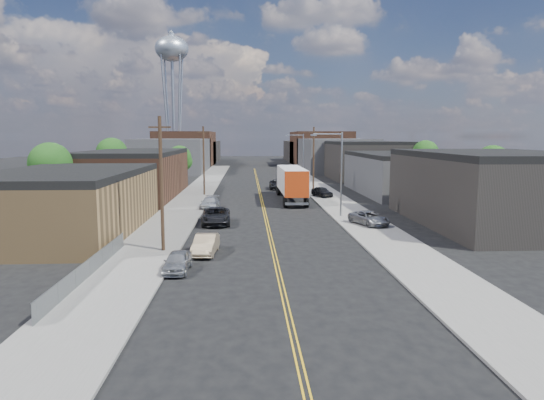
{
  "coord_description": "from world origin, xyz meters",
  "views": [
    {
      "loc": [
        -1.94,
        -25.57,
        8.52
      ],
      "look_at": [
        0.42,
        20.35,
        2.5
      ],
      "focal_mm": 32.0,
      "sensor_mm": 36.0,
      "label": 1
    }
  ],
  "objects": [
    {
      "name": "tree_right_far",
      "position": [
        30.06,
        60.0,
        5.18
      ],
      "size": [
        4.85,
        4.76,
        7.91
      ],
      "color": "black",
      "rests_on": "ground"
    },
    {
      "name": "tree_right_near",
      "position": [
        30.06,
        36.0,
        4.87
      ],
      "size": [
        4.6,
        4.48,
        7.44
      ],
      "color": "black",
      "rests_on": "ground"
    },
    {
      "name": "car_left_d",
      "position": [
        -6.4,
        31.79,
        0.69
      ],
      "size": [
        2.27,
        4.89,
        1.38
      ],
      "primitive_type": "imported",
      "rotation": [
        0.0,
        0.0,
        -0.07
      ],
      "color": "#B9BDBE",
      "rests_on": "ground"
    },
    {
      "name": "streetlight_near",
      "position": [
        7.6,
        25.0,
        5.33
      ],
      "size": [
        3.39,
        0.25,
        9.0
      ],
      "color": "gray",
      "rests_on": "ground"
    },
    {
      "name": "industrial_right_a",
      "position": [
        21.99,
        20.0,
        3.55
      ],
      "size": [
        14.0,
        22.0,
        7.1
      ],
      "color": "black",
      "rests_on": "ground"
    },
    {
      "name": "car_left_b",
      "position": [
        -5.0,
        9.24,
        0.72
      ],
      "size": [
        1.85,
        4.46,
        1.43
      ],
      "primitive_type": "imported",
      "rotation": [
        0.0,
        0.0,
        -0.08
      ],
      "color": "#907C5E",
      "rests_on": "ground"
    },
    {
      "name": "warehouse_tan",
      "position": [
        -18.0,
        18.0,
        2.8
      ],
      "size": [
        12.0,
        22.0,
        5.6
      ],
      "color": "olive",
      "rests_on": "ground"
    },
    {
      "name": "industrial_right_c",
      "position": [
        22.0,
        72.0,
        3.8
      ],
      "size": [
        14.0,
        22.0,
        7.6
      ],
      "color": "black",
      "rests_on": "ground"
    },
    {
      "name": "car_right_lot_a",
      "position": [
        9.69,
        19.57,
        0.8
      ],
      "size": [
        3.68,
        5.15,
        1.3
      ],
      "primitive_type": "imported",
      "rotation": [
        0.0,
        0.0,
        0.36
      ],
      "color": "gray",
      "rests_on": "sidewalk_right"
    },
    {
      "name": "centerline",
      "position": [
        0.0,
        45.0,
        0.01
      ],
      "size": [
        0.32,
        120.0,
        0.01
      ],
      "primitive_type": "cube",
      "color": "gold",
      "rests_on": "ground"
    },
    {
      "name": "ground",
      "position": [
        0.0,
        60.0,
        0.0
      ],
      "size": [
        260.0,
        260.0,
        0.0
      ],
      "primitive_type": "plane",
      "color": "black",
      "rests_on": "ground"
    },
    {
      "name": "water_tower",
      "position": [
        -22.0,
        110.0,
        30.65
      ],
      "size": [
        9.0,
        9.0,
        36.9
      ],
      "color": "gray",
      "rests_on": "ground"
    },
    {
      "name": "skyline_right_b",
      "position": [
        20.0,
        120.0,
        5.0
      ],
      "size": [
        16.0,
        26.0,
        10.0
      ],
      "primitive_type": "cube",
      "color": "#46291C",
      "rests_on": "ground"
    },
    {
      "name": "car_ahead_truck",
      "position": [
        3.02,
        53.06,
        0.79
      ],
      "size": [
        2.75,
        5.74,
        1.58
      ],
      "primitive_type": "imported",
      "rotation": [
        0.0,
        0.0,
        -0.02
      ],
      "color": "black",
      "rests_on": "ground"
    },
    {
      "name": "car_left_a",
      "position": [
        -6.4,
        4.64,
        0.66
      ],
      "size": [
        1.69,
        3.9,
        1.31
      ],
      "primitive_type": "imported",
      "rotation": [
        0.0,
        0.0,
        -0.04
      ],
      "color": "#979A9C",
      "rests_on": "ground"
    },
    {
      "name": "sidewalk_left",
      "position": [
        -9.5,
        45.0,
        0.07
      ],
      "size": [
        5.0,
        140.0,
        0.15
      ],
      "primitive_type": "cube",
      "color": "slate",
      "rests_on": "ground"
    },
    {
      "name": "skyline_left_c",
      "position": [
        -20.0,
        140.0,
        3.5
      ],
      "size": [
        16.0,
        40.0,
        7.0
      ],
      "primitive_type": "cube",
      "color": "black",
      "rests_on": "ground"
    },
    {
      "name": "skyline_left_b",
      "position": [
        -20.0,
        120.0,
        5.0
      ],
      "size": [
        16.0,
        26.0,
        10.0
      ],
      "primitive_type": "cube",
      "color": "#46291C",
      "rests_on": "ground"
    },
    {
      "name": "car_right_lot_c",
      "position": [
        8.54,
        41.57,
        0.85
      ],
      "size": [
        2.99,
        4.44,
        1.4
      ],
      "primitive_type": "imported",
      "rotation": [
        0.0,
        0.0,
        0.36
      ],
      "color": "black",
      "rests_on": "sidewalk_right"
    },
    {
      "name": "skyline_right_c",
      "position": [
        20.0,
        140.0,
        3.5
      ],
      "size": [
        16.0,
        40.0,
        7.0
      ],
      "primitive_type": "cube",
      "color": "black",
      "rests_on": "ground"
    },
    {
      "name": "skyline_left_a",
      "position": [
        -20.0,
        95.0,
        4.0
      ],
      "size": [
        16.0,
        30.0,
        8.0
      ],
      "primitive_type": "cube",
      "color": "#333235",
      "rests_on": "ground"
    },
    {
      "name": "semi_truck",
      "position": [
        3.93,
        39.57,
        2.55
      ],
      "size": [
        3.05,
        17.08,
        4.48
      ],
      "rotation": [
        0.0,
        0.0,
        0.01
      ],
      "color": "silver",
      "rests_on": "ground"
    },
    {
      "name": "utility_pole_left_far",
      "position": [
        -8.2,
        45.0,
        5.14
      ],
      "size": [
        1.6,
        0.26,
        10.0
      ],
      "color": "black",
      "rests_on": "ground"
    },
    {
      "name": "warehouse_brown",
      "position": [
        -18.0,
        44.0,
        3.3
      ],
      "size": [
        12.0,
        26.0,
        6.6
      ],
      "color": "#46291C",
      "rests_on": "ground"
    },
    {
      "name": "car_left_c",
      "position": [
        -5.0,
        21.45,
        0.82
      ],
      "size": [
        2.94,
        5.98,
        1.63
      ],
      "primitive_type": "imported",
      "rotation": [
        0.0,
        0.0,
        0.04
      ],
      "color": "black",
      "rests_on": "ground"
    },
    {
      "name": "tree_left_far",
      "position": [
        -13.94,
        62.0,
        4.57
      ],
      "size": [
        4.35,
        4.2,
        6.97
      ],
      "color": "black",
      "rests_on": "ground"
    },
    {
      "name": "skyline_right_a",
      "position": [
        20.0,
        95.0,
        4.0
      ],
      "size": [
        16.0,
        30.0,
        8.0
      ],
      "primitive_type": "cube",
      "color": "#333235",
      "rests_on": "ground"
    },
    {
      "name": "chainlink_fence",
      "position": [
        -11.5,
        3.5,
        0.66
      ],
      "size": [
        0.05,
        16.0,
        1.22
      ],
      "color": "slate",
      "rests_on": "ground"
    },
    {
      "name": "utility_pole_right",
      "position": [
        8.2,
        48.0,
        5.14
      ],
      "size": [
        1.6,
        0.26,
        10.0
      ],
      "color": "black",
      "rests_on": "ground"
    },
    {
      "name": "tree_left_mid",
      "position": [
        -23.94,
        55.0,
        5.48
      ],
      "size": [
        5.1,
        5.04,
        8.37
      ],
      "color": "black",
      "rests_on": "ground"
    },
    {
      "name": "tree_left_near",
      "position": [
        -23.94,
        30.0,
        5.18
      ],
      "size": [
        4.85,
        4.76,
        7.91
      ],
      "color": "black",
      "rests_on": "ground"
    },
    {
      "name": "sidewalk_right",
      "position": [
        9.5,
        45.0,
        0.07
      ],
      "size": [
        5.0,
        140.0,
        0.15
      ],
      "primitive_type": "cube",
      "color": "slate",
      "rests_on": "ground"
    },
    {
      "name": "utility_pole_left_near",
      "position": [
        -8.2,
        10.0,
        5.14
      ],
      "size": [
        1.6,
        0.26,
        10.0
      ],
      "color": "black",
      "rests_on": "ground"
    },
    {
      "name": "industrial_right_b",
      "position": [
        22.0,
        46.0,
        3.05
      ],
      "size": [
        14.0,
        24.0,
        6.1
      ],
      "color": "#333235",
      "rests_on": "ground"
    },
    {
      "name": "streetlight_far",
      "position": [
        7.6,
        60.0,
        5.33
      ],
      "size": [
        3.39,
        0.25,
        9.0
      ],
      "color": "gray",
      "rests_on": "ground"
    }
  ]
}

